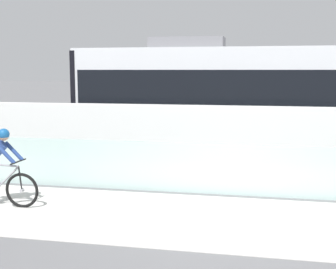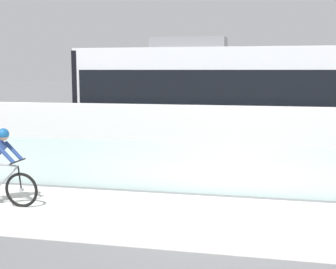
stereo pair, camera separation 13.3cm
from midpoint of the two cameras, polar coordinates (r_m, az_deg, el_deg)
The scene contains 7 objects.
ground_plane at distance 8.83m, azimuth 6.69°, elevation -10.43°, with size 200.00×200.00×0.00m, color slate.
bike_path_deck at distance 8.83m, azimuth 6.69°, elevation -10.40°, with size 32.00×3.20×0.01m, color silver.
glass_parapet at distance 10.46m, azimuth 7.63°, elevation -4.29°, with size 32.00×0.05×1.14m, color #ADC6C1.
concrete_barrier_wall at distance 12.16m, azimuth 8.27°, elevation -0.91°, with size 32.00×0.36×1.85m, color white.
tram_rail_near at distance 14.76m, azimuth 8.78°, elevation -2.99°, with size 32.00×0.08×0.01m, color #595654.
tram_rail_far at distance 16.17m, azimuth 9.04°, elevation -2.04°, with size 32.00×0.08×0.01m, color #595654.
tram at distance 15.24m, azimuth 9.40°, elevation 4.50°, with size 11.06×2.54×3.81m.
Camera 1 is at (0.62, -8.37, 2.77)m, focal length 49.92 mm.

